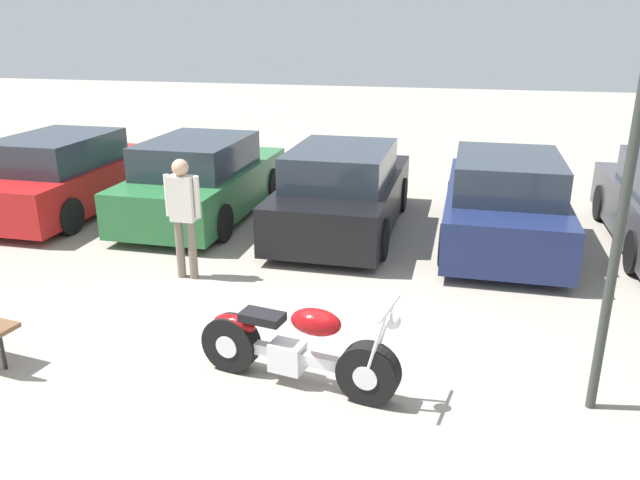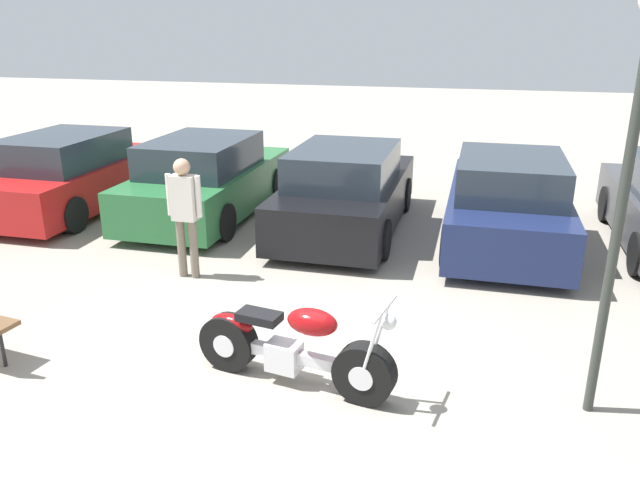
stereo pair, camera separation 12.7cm
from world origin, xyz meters
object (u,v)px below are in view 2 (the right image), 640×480
at_px(parked_car_black, 346,192).
at_px(person_standing, 185,208).
at_px(parked_car_green, 207,180).
at_px(parked_car_navy, 507,203).
at_px(parked_car_red, 72,175).
at_px(motorcycle, 291,348).
at_px(lamp_post, 629,158).

distance_m(parked_car_black, person_standing, 3.20).
relative_size(parked_car_green, parked_car_navy, 1.00).
distance_m(parked_car_red, parked_car_navy, 8.08).
xyz_separation_m(motorcycle, parked_car_navy, (2.18, 4.95, 0.29)).
bearing_deg(parked_car_navy, parked_car_red, -179.83).
relative_size(parked_car_red, parked_car_navy, 1.00).
xyz_separation_m(parked_car_green, person_standing, (0.97, -2.86, 0.34)).
bearing_deg(parked_car_red, parked_car_green, 5.59).
xyz_separation_m(motorcycle, person_standing, (-2.25, 2.33, 0.63)).
bearing_deg(motorcycle, parked_car_green, 121.77).
bearing_deg(parked_car_red, lamp_post, -28.00).
bearing_deg(person_standing, parked_car_green, 108.67).
bearing_deg(parked_car_green, person_standing, -71.33).
bearing_deg(parked_car_navy, person_standing, -149.32).
distance_m(parked_car_black, parked_car_navy, 2.70).
height_order(parked_car_red, parked_car_black, same).
height_order(parked_car_black, parked_car_navy, same).
distance_m(parked_car_green, person_standing, 3.04).
bearing_deg(parked_car_red, parked_car_navy, 0.17).
bearing_deg(parked_car_green, parked_car_red, -174.41).
bearing_deg(lamp_post, person_standing, 158.01).
relative_size(parked_car_green, person_standing, 2.52).
relative_size(parked_car_red, person_standing, 2.52).
bearing_deg(person_standing, parked_car_navy, 30.68).
relative_size(motorcycle, parked_car_navy, 0.49).
distance_m(motorcycle, parked_car_navy, 5.42).
height_order(motorcycle, person_standing, person_standing).
relative_size(parked_car_green, parked_car_black, 1.00).
bearing_deg(parked_car_red, person_standing, -35.37).
bearing_deg(lamp_post, parked_car_navy, 98.33).
relative_size(parked_car_black, parked_car_navy, 1.00).
bearing_deg(lamp_post, parked_car_black, 125.52).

